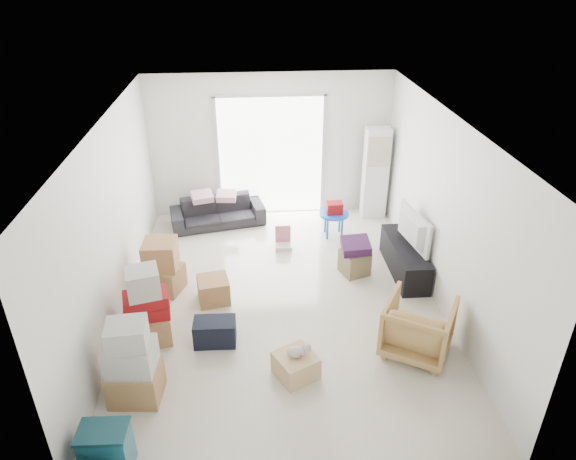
{
  "coord_description": "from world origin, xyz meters",
  "views": [
    {
      "loc": [
        -0.42,
        -6.19,
        4.51
      ],
      "look_at": [
        0.1,
        0.2,
        1.06
      ],
      "focal_mm": 32.0,
      "sensor_mm": 36.0,
      "label": 1
    }
  ],
  "objects_px": {
    "sofa": "(217,208)",
    "kids_table": "(334,212)",
    "wood_crate": "(296,365)",
    "ac_tower": "(375,173)",
    "television": "(407,242)",
    "storage_bins": "(107,450)",
    "tv_console": "(405,258)",
    "armchair": "(419,325)",
    "ottoman": "(355,262)"
  },
  "relations": [
    {
      "from": "armchair",
      "to": "sofa",
      "type": "bearing_deg",
      "value": -24.12
    },
    {
      "from": "tv_console",
      "to": "armchair",
      "type": "xyz_separation_m",
      "value": [
        -0.37,
        -1.85,
        0.17
      ]
    },
    {
      "from": "ottoman",
      "to": "sofa",
      "type": "bearing_deg",
      "value": 140.08
    },
    {
      "from": "television",
      "to": "kids_table",
      "type": "bearing_deg",
      "value": 26.76
    },
    {
      "from": "television",
      "to": "kids_table",
      "type": "xyz_separation_m",
      "value": [
        -0.94,
        1.29,
        -0.08
      ]
    },
    {
      "from": "sofa",
      "to": "wood_crate",
      "type": "distance_m",
      "value": 4.21
    },
    {
      "from": "tv_console",
      "to": "television",
      "type": "height_order",
      "value": "television"
    },
    {
      "from": "kids_table",
      "to": "ottoman",
      "type": "bearing_deg",
      "value": -83.86
    },
    {
      "from": "ac_tower",
      "to": "kids_table",
      "type": "xyz_separation_m",
      "value": [
        -0.89,
        -0.76,
        -0.41
      ]
    },
    {
      "from": "wood_crate",
      "to": "ac_tower",
      "type": "bearing_deg",
      "value": 65.73
    },
    {
      "from": "storage_bins",
      "to": "kids_table",
      "type": "distance_m",
      "value": 5.46
    },
    {
      "from": "tv_console",
      "to": "ottoman",
      "type": "distance_m",
      "value": 0.8
    },
    {
      "from": "tv_console",
      "to": "television",
      "type": "relative_size",
      "value": 1.48
    },
    {
      "from": "wood_crate",
      "to": "armchair",
      "type": "bearing_deg",
      "value": 11.27
    },
    {
      "from": "storage_bins",
      "to": "wood_crate",
      "type": "bearing_deg",
      "value": 30.3
    },
    {
      "from": "tv_console",
      "to": "armchair",
      "type": "relative_size",
      "value": 1.76
    },
    {
      "from": "ac_tower",
      "to": "sofa",
      "type": "distance_m",
      "value": 3.04
    },
    {
      "from": "storage_bins",
      "to": "ottoman",
      "type": "height_order",
      "value": "storage_bins"
    },
    {
      "from": "television",
      "to": "armchair",
      "type": "bearing_deg",
      "value": 159.36
    },
    {
      "from": "television",
      "to": "sofa",
      "type": "relative_size",
      "value": 0.57
    },
    {
      "from": "ac_tower",
      "to": "ottoman",
      "type": "bearing_deg",
      "value": -110.44
    },
    {
      "from": "ac_tower",
      "to": "armchair",
      "type": "distance_m",
      "value": 3.93
    },
    {
      "from": "ac_tower",
      "to": "television",
      "type": "relative_size",
      "value": 1.77
    },
    {
      "from": "sofa",
      "to": "wood_crate",
      "type": "relative_size",
      "value": 3.84
    },
    {
      "from": "television",
      "to": "wood_crate",
      "type": "bearing_deg",
      "value": 128.65
    },
    {
      "from": "ac_tower",
      "to": "storage_bins",
      "type": "distance_m",
      "value": 6.62
    },
    {
      "from": "sofa",
      "to": "kids_table",
      "type": "xyz_separation_m",
      "value": [
        2.1,
        -0.61,
        0.13
      ]
    },
    {
      "from": "kids_table",
      "to": "wood_crate",
      "type": "height_order",
      "value": "kids_table"
    },
    {
      "from": "ac_tower",
      "to": "storage_bins",
      "type": "relative_size",
      "value": 3.18
    },
    {
      "from": "tv_console",
      "to": "kids_table",
      "type": "bearing_deg",
      "value": 126.08
    },
    {
      "from": "television",
      "to": "ottoman",
      "type": "bearing_deg",
      "value": 78.63
    },
    {
      "from": "tv_console",
      "to": "storage_bins",
      "type": "relative_size",
      "value": 2.65
    },
    {
      "from": "tv_console",
      "to": "ottoman",
      "type": "relative_size",
      "value": 3.72
    },
    {
      "from": "ac_tower",
      "to": "armchair",
      "type": "relative_size",
      "value": 2.11
    },
    {
      "from": "sofa",
      "to": "armchair",
      "type": "relative_size",
      "value": 2.07
    },
    {
      "from": "armchair",
      "to": "kids_table",
      "type": "bearing_deg",
      "value": -49.3
    },
    {
      "from": "tv_console",
      "to": "television",
      "type": "distance_m",
      "value": 0.31
    },
    {
      "from": "television",
      "to": "storage_bins",
      "type": "relative_size",
      "value": 1.79
    },
    {
      "from": "tv_console",
      "to": "sofa",
      "type": "relative_size",
      "value": 0.85
    },
    {
      "from": "storage_bins",
      "to": "sofa",
      "type": "bearing_deg",
      "value": 80.57
    },
    {
      "from": "storage_bins",
      "to": "ottoman",
      "type": "bearing_deg",
      "value": 47.07
    },
    {
      "from": "tv_console",
      "to": "wood_crate",
      "type": "xyz_separation_m",
      "value": [
        -1.95,
        -2.16,
        -0.09
      ]
    },
    {
      "from": "sofa",
      "to": "armchair",
      "type": "distance_m",
      "value": 4.6
    },
    {
      "from": "armchair",
      "to": "kids_table",
      "type": "distance_m",
      "value": 3.18
    },
    {
      "from": "tv_console",
      "to": "ac_tower",
      "type": "bearing_deg",
      "value": 91.4
    },
    {
      "from": "ac_tower",
      "to": "sofa",
      "type": "xyz_separation_m",
      "value": [
        -2.99,
        -0.15,
        -0.54
      ]
    },
    {
      "from": "armchair",
      "to": "wood_crate",
      "type": "bearing_deg",
      "value": 41.68
    },
    {
      "from": "tv_console",
      "to": "kids_table",
      "type": "distance_m",
      "value": 1.61
    },
    {
      "from": "storage_bins",
      "to": "ottoman",
      "type": "xyz_separation_m",
      "value": [
        3.1,
        3.33,
        -0.08
      ]
    },
    {
      "from": "sofa",
      "to": "kids_table",
      "type": "bearing_deg",
      "value": -27.95
    }
  ]
}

